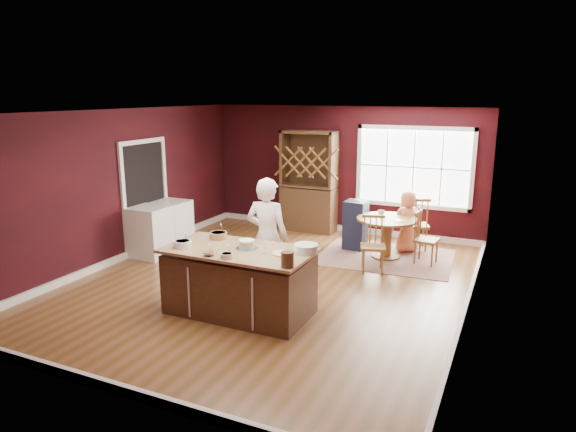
% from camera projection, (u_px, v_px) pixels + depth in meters
% --- Properties ---
extents(room_shell, '(7.00, 7.00, 7.00)m').
position_uv_depth(room_shell, '(271.00, 200.00, 7.95)').
color(room_shell, brown).
rests_on(room_shell, ground).
extents(window, '(2.36, 0.10, 1.66)m').
position_uv_depth(window, '(414.00, 167.00, 10.37)').
color(window, white).
rests_on(window, room_shell).
extents(doorway, '(0.08, 1.26, 2.13)m').
position_uv_depth(doorway, '(146.00, 198.00, 9.76)').
color(doorway, white).
rests_on(doorway, room_shell).
extents(kitchen_island, '(2.01, 1.05, 0.92)m').
position_uv_depth(kitchen_island, '(239.00, 282.00, 7.03)').
color(kitchen_island, '#422A18').
rests_on(kitchen_island, ground).
extents(dining_table, '(1.11, 1.11, 0.75)m').
position_uv_depth(dining_table, '(387.00, 230.00, 9.38)').
color(dining_table, brown).
rests_on(dining_table, ground).
extents(baker, '(0.67, 0.46, 1.79)m').
position_uv_depth(baker, '(267.00, 237.00, 7.56)').
color(baker, white).
rests_on(baker, ground).
extents(layer_cake, '(0.30, 0.30, 0.12)m').
position_uv_depth(layer_cake, '(246.00, 244.00, 6.92)').
color(layer_cake, white).
rests_on(layer_cake, kitchen_island).
extents(bowl_blue, '(0.24, 0.24, 0.09)m').
position_uv_depth(bowl_blue, '(183.00, 244.00, 6.99)').
color(bowl_blue, white).
rests_on(bowl_blue, kitchen_island).
extents(bowl_yellow, '(0.25, 0.25, 0.09)m').
position_uv_depth(bowl_yellow, '(218.00, 235.00, 7.40)').
color(bowl_yellow, '#99814F').
rests_on(bowl_yellow, kitchen_island).
extents(bowl_pink, '(0.14, 0.14, 0.05)m').
position_uv_depth(bowl_pink, '(208.00, 254.00, 6.62)').
color(bowl_pink, white).
rests_on(bowl_pink, kitchen_island).
extents(bowl_olive, '(0.17, 0.17, 0.06)m').
position_uv_depth(bowl_olive, '(227.00, 256.00, 6.54)').
color(bowl_olive, beige).
rests_on(bowl_olive, kitchen_island).
extents(drinking_glass, '(0.07, 0.07, 0.13)m').
position_uv_depth(drinking_glass, '(264.00, 249.00, 6.71)').
color(drinking_glass, silver).
rests_on(drinking_glass, kitchen_island).
extents(dinner_plate, '(0.28, 0.28, 0.02)m').
position_uv_depth(dinner_plate, '(283.00, 253.00, 6.70)').
color(dinner_plate, '#FFF1AE').
rests_on(dinner_plate, kitchen_island).
extents(white_tub, '(0.32, 0.32, 0.11)m').
position_uv_depth(white_tub, '(306.00, 248.00, 6.76)').
color(white_tub, silver).
rests_on(white_tub, kitchen_island).
extents(stoneware_crock, '(0.16, 0.16, 0.19)m').
position_uv_depth(stoneware_crock, '(287.00, 259.00, 6.18)').
color(stoneware_crock, '#473123').
rests_on(stoneware_crock, kitchen_island).
extents(toy_figurine, '(0.05, 0.05, 0.09)m').
position_uv_depth(toy_figurine, '(283.00, 257.00, 6.44)').
color(toy_figurine, yellow).
rests_on(toy_figurine, kitchen_island).
extents(rug, '(2.48, 1.98, 0.01)m').
position_uv_depth(rug, '(386.00, 257.00, 9.50)').
color(rug, brown).
rests_on(rug, ground).
extents(chair_east, '(0.42, 0.44, 0.96)m').
position_uv_depth(chair_east, '(427.00, 238.00, 9.06)').
color(chair_east, brown).
rests_on(chair_east, ground).
extents(chair_south, '(0.51, 0.49, 0.97)m').
position_uv_depth(chair_south, '(373.00, 244.00, 8.63)').
color(chair_south, olive).
rests_on(chair_south, ground).
extents(chair_north, '(0.56, 0.55, 1.06)m').
position_uv_depth(chair_north, '(416.00, 223.00, 9.87)').
color(chair_north, brown).
rests_on(chair_north, ground).
extents(seated_woman, '(0.69, 0.65, 1.19)m').
position_uv_depth(seated_woman, '(407.00, 222.00, 9.71)').
color(seated_woman, '#DB8459').
rests_on(seated_woman, ground).
extents(high_chair, '(0.41, 0.41, 0.99)m').
position_uv_depth(high_chair, '(356.00, 224.00, 9.93)').
color(high_chair, '#161D35').
rests_on(high_chair, ground).
extents(toddler, '(0.18, 0.14, 0.26)m').
position_uv_depth(toddler, '(354.00, 207.00, 9.92)').
color(toddler, '#8CA5BF').
rests_on(toddler, high_chair).
extents(table_plate, '(0.18, 0.18, 0.01)m').
position_uv_depth(table_plate, '(400.00, 221.00, 9.12)').
color(table_plate, beige).
rests_on(table_plate, dining_table).
extents(table_cup, '(0.14, 0.14, 0.09)m').
position_uv_depth(table_cup, '(381.00, 213.00, 9.54)').
color(table_cup, silver).
rests_on(table_cup, dining_table).
extents(hutch, '(1.19, 0.50, 2.19)m').
position_uv_depth(hutch, '(309.00, 181.00, 11.13)').
color(hutch, '#3D2A17').
rests_on(hutch, ground).
extents(washer, '(0.65, 0.62, 0.94)m').
position_uv_depth(washer, '(150.00, 232.00, 9.47)').
color(washer, white).
rests_on(washer, ground).
extents(dryer, '(0.64, 0.62, 0.92)m').
position_uv_depth(dryer, '(172.00, 224.00, 10.04)').
color(dryer, white).
rests_on(dryer, ground).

